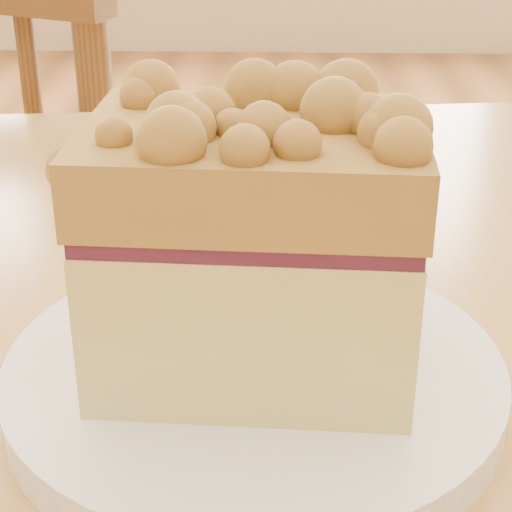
# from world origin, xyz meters

# --- Properties ---
(cafe_chair_main) EXTENTS (0.52, 0.52, 0.87)m
(cafe_chair_main) POSITION_xyz_m (-0.12, 0.89, 0.44)
(cafe_chair_main) COLOR brown
(cafe_chair_main) RESTS_ON ground
(plate) EXTENTS (0.21, 0.21, 0.02)m
(plate) POSITION_xyz_m (0.14, 0.20, 0.76)
(plate) COLOR white
(plate) RESTS_ON cafe_table_main
(cake_slice) EXTENTS (0.14, 0.10, 0.12)m
(cake_slice) POSITION_xyz_m (0.14, 0.20, 0.83)
(cake_slice) COLOR #FFE790
(cake_slice) RESTS_ON plate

